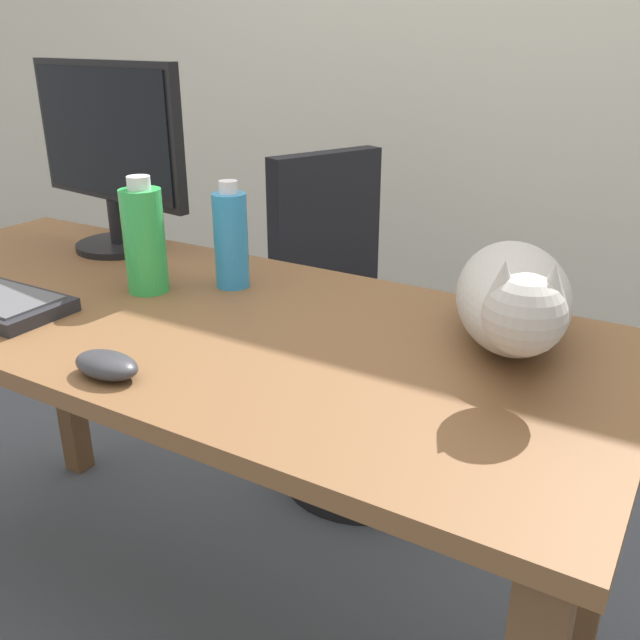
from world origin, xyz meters
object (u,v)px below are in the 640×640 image
(office_chair, at_px, (354,346))
(cat, at_px, (514,296))
(computer_mouse, at_px, (107,365))
(spray_bottle, at_px, (144,239))
(monitor, at_px, (109,150))
(water_bottle, at_px, (230,239))

(office_chair, height_order, cat, cat)
(computer_mouse, xyz_separation_m, spray_bottle, (-0.21, 0.30, 0.09))
(monitor, height_order, computer_mouse, monitor)
(office_chair, relative_size, water_bottle, 4.45)
(monitor, bearing_deg, computer_mouse, -45.46)
(monitor, xyz_separation_m, computer_mouse, (0.47, -0.48, -0.21))
(water_bottle, bearing_deg, office_chair, 91.45)
(office_chair, xyz_separation_m, monitor, (-0.37, -0.48, 0.58))
(monitor, xyz_separation_m, water_bottle, (0.39, -0.07, -0.13))
(office_chair, distance_m, monitor, 0.84)
(cat, bearing_deg, spray_bottle, -170.48)
(office_chair, xyz_separation_m, cat, (0.57, -0.55, 0.44))
(monitor, distance_m, cat, 0.96)
(computer_mouse, bearing_deg, office_chair, 95.97)
(water_bottle, bearing_deg, spray_bottle, -138.75)
(office_chair, relative_size, computer_mouse, 8.46)
(computer_mouse, distance_m, water_bottle, 0.43)
(computer_mouse, height_order, spray_bottle, spray_bottle)
(computer_mouse, bearing_deg, spray_bottle, 124.58)
(monitor, height_order, spray_bottle, monitor)
(monitor, bearing_deg, spray_bottle, -34.05)
(office_chair, bearing_deg, monitor, -127.72)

